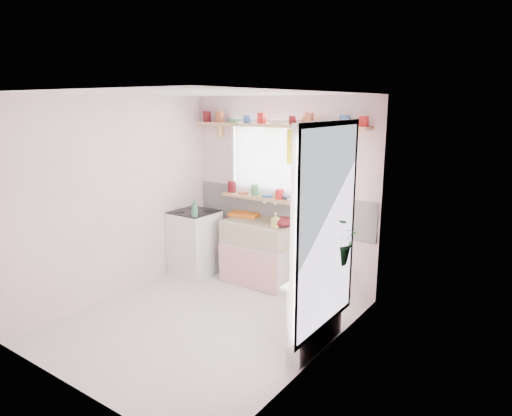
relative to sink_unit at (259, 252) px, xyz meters
The scene contains 19 objects.
room 1.31m from the sink_unit, 28.17° to the right, with size 3.20×3.20×3.20m.
sink_unit is the anchor object (origin of this frame).
cooker 0.98m from the sink_unit, 165.62° to the right, with size 0.58×0.58×0.93m.
radiator_ledge 1.82m from the sink_unit, 37.05° to the right, with size 0.22×0.95×0.78m.
windowsill 0.73m from the sink_unit, 90.00° to the left, with size 1.40×0.22×0.04m, color tan.
pine_shelf 1.70m from the sink_unit, 49.64° to the left, with size 2.52×0.24×0.04m, color tan.
shelf_crockery 1.78m from the sink_unit, 49.64° to the left, with size 2.47×0.11×0.12m.
sill_crockery 0.81m from the sink_unit, 95.28° to the left, with size 1.35×0.11×0.12m.
dish_tray 0.61m from the sink_unit, 151.16° to the left, with size 0.42×0.32×0.04m, color orange.
colander 0.61m from the sink_unit, ahead, with size 0.28×0.28×0.12m, color #580F15.
jade_plant 1.75m from the sink_unit, 25.11° to the right, with size 0.48×0.42×0.54m, color #28642D.
fruit_bowl 1.66m from the sink_unit, 32.59° to the right, with size 0.29×0.29×0.07m, color silver.
herb_pot 1.83m from the sink_unit, 33.64° to the right, with size 0.10×0.07×0.20m, color #2C5D25.
soap_bottle_sink 0.62m from the sink_unit, 17.27° to the right, with size 0.09×0.09×0.19m, color #D0C45C.
sill_cup 0.83m from the sink_unit, 63.05° to the left, with size 0.13×0.13×0.10m, color white.
sill_bowl 0.85m from the sink_unit, 37.26° to the left, with size 0.17×0.17×0.05m, color #2E5696.
shelf_vase 1.89m from the sink_unit, 22.75° to the left, with size 0.15×0.15×0.16m, color #9E5E30.
cooker_bottle 1.05m from the sink_unit, 147.59° to the right, with size 0.09×0.09×0.24m, color #3C7851.
fruit 1.67m from the sink_unit, 32.29° to the right, with size 0.20×0.14×0.10m.
Camera 1 is at (3.21, -3.55, 2.40)m, focal length 32.00 mm.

